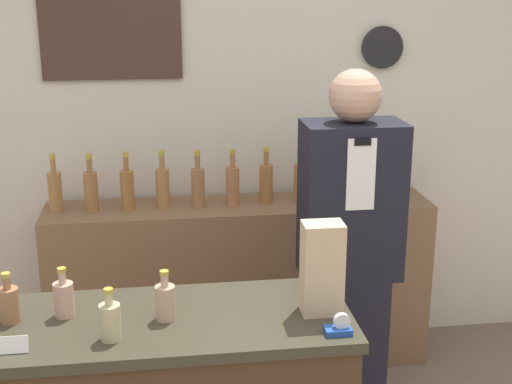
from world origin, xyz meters
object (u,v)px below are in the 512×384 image
at_px(shopkeeper, 349,262).
at_px(paper_bag, 322,268).
at_px(potted_plant, 374,163).
at_px(tape_dispenser, 339,327).

height_order(shopkeeper, paper_bag, shopkeeper).
height_order(potted_plant, paper_bag, potted_plant).
distance_m(shopkeeper, paper_bag, 0.74).
distance_m(shopkeeper, potted_plant, 0.81).
bearing_deg(paper_bag, tape_dispenser, -81.76).
height_order(shopkeeper, tape_dispenser, shopkeeper).
bearing_deg(potted_plant, tape_dispenser, -110.78).
bearing_deg(shopkeeper, paper_bag, -113.38).
xyz_separation_m(paper_bag, tape_dispenser, (0.02, -0.17, -0.14)).
distance_m(potted_plant, paper_bag, 1.46).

